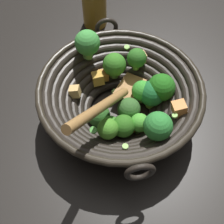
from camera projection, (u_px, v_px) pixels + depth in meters
The scene contains 3 objects.
ground_plane at pixel (119, 115), 0.67m from camera, with size 4.00×4.00×0.00m, color black.
wok at pixel (121, 97), 0.61m from camera, with size 0.35×0.34×0.20m.
garlic_bulb at pixel (81, 46), 0.76m from camera, with size 0.04×0.04×0.04m, color silver.
Camera 1 is at (-0.28, 0.24, 0.56)m, focal length 47.52 mm.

